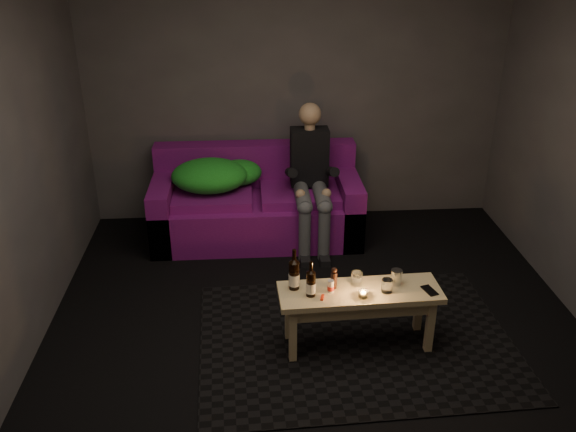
# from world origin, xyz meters

# --- Properties ---
(floor) EXTENTS (4.50, 4.50, 0.00)m
(floor) POSITION_xyz_m (0.00, 0.00, 0.00)
(floor) COLOR black
(floor) RESTS_ON ground
(room) EXTENTS (4.50, 4.50, 4.50)m
(room) POSITION_xyz_m (0.00, 0.47, 1.64)
(room) COLOR silver
(room) RESTS_ON ground
(rug) EXTENTS (2.30, 1.72, 0.01)m
(rug) POSITION_xyz_m (0.27, 0.08, 0.01)
(rug) COLOR black
(rug) RESTS_ON floor
(sofa) EXTENTS (1.93, 0.87, 0.83)m
(sofa) POSITION_xyz_m (-0.40, 1.82, 0.30)
(sofa) COLOR #6B0E6F
(sofa) RESTS_ON floor
(green_blanket) EXTENTS (0.85, 0.58, 0.29)m
(green_blanket) POSITION_xyz_m (-0.79, 1.81, 0.63)
(green_blanket) COLOR #1B8317
(green_blanket) RESTS_ON sofa
(person) EXTENTS (0.35, 0.80, 1.29)m
(person) POSITION_xyz_m (0.09, 1.66, 0.67)
(person) COLOR black
(person) RESTS_ON sofa
(coffee_table) EXTENTS (1.13, 0.40, 0.46)m
(coffee_table) POSITION_xyz_m (0.27, 0.03, 0.38)
(coffee_table) COLOR #E0CF83
(coffee_table) RESTS_ON rug
(beer_bottle_a) EXTENTS (0.08, 0.08, 0.30)m
(beer_bottle_a) POSITION_xyz_m (-0.18, 0.08, 0.57)
(beer_bottle_a) COLOR black
(beer_bottle_a) RESTS_ON coffee_table
(beer_bottle_b) EXTENTS (0.07, 0.07, 0.26)m
(beer_bottle_b) POSITION_xyz_m (-0.07, -0.01, 0.55)
(beer_bottle_b) COLOR black
(beer_bottle_b) RESTS_ON coffee_table
(salt_shaker) EXTENTS (0.06, 0.06, 0.09)m
(salt_shaker) POSITION_xyz_m (0.07, 0.02, 0.50)
(salt_shaker) COLOR silver
(salt_shaker) RESTS_ON coffee_table
(pepper_mill) EXTENTS (0.05, 0.05, 0.12)m
(pepper_mill) POSITION_xyz_m (0.09, 0.07, 0.52)
(pepper_mill) COLOR black
(pepper_mill) RESTS_ON coffee_table
(tumbler_back) EXTENTS (0.10, 0.10, 0.09)m
(tumbler_back) POSITION_xyz_m (0.26, 0.11, 0.50)
(tumbler_back) COLOR white
(tumbler_back) RESTS_ON coffee_table
(tealight) EXTENTS (0.07, 0.07, 0.05)m
(tealight) POSITION_xyz_m (0.27, -0.06, 0.48)
(tealight) COLOR white
(tealight) RESTS_ON coffee_table
(tumbler_front) EXTENTS (0.08, 0.08, 0.09)m
(tumbler_front) POSITION_xyz_m (0.45, -0.00, 0.51)
(tumbler_front) COLOR white
(tumbler_front) RESTS_ON coffee_table
(steel_cup) EXTENTS (0.08, 0.08, 0.11)m
(steel_cup) POSITION_xyz_m (0.53, 0.09, 0.51)
(steel_cup) COLOR #B7BABE
(steel_cup) RESTS_ON coffee_table
(smartphone) EXTENTS (0.10, 0.15, 0.01)m
(smartphone) POSITION_xyz_m (0.74, -0.01, 0.46)
(smartphone) COLOR black
(smartphone) RESTS_ON coffee_table
(red_lighter) EXTENTS (0.04, 0.07, 0.01)m
(red_lighter) POSITION_xyz_m (0.00, -0.05, 0.46)
(red_lighter) COLOR red
(red_lighter) RESTS_ON coffee_table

